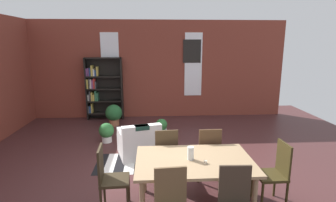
{
  "coord_description": "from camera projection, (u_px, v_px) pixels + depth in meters",
  "views": [
    {
      "loc": [
        -0.02,
        -4.31,
        2.34
      ],
      "look_at": [
        0.34,
        1.53,
        1.07
      ],
      "focal_mm": 28.41,
      "sensor_mm": 36.0,
      "label": 1
    }
  ],
  "objects": [
    {
      "name": "potted_plant_by_shelf",
      "position": [
        162.0,
        127.0,
        6.89
      ],
      "size": [
        0.3,
        0.3,
        0.43
      ],
      "color": "silver",
      "rests_on": "ground"
    },
    {
      "name": "window_pane_0",
      "position": [
        110.0,
        65.0,
        8.26
      ],
      "size": [
        0.55,
        0.02,
        1.98
      ],
      "primitive_type": "cube",
      "color": "white"
    },
    {
      "name": "dining_chair_head_left",
      "position": [
        109.0,
        176.0,
        3.72
      ],
      "size": [
        0.42,
        0.42,
        0.95
      ],
      "color": "#302617",
      "rests_on": "ground"
    },
    {
      "name": "dining_chair_head_right",
      "position": [
        275.0,
        171.0,
        3.87
      ],
      "size": [
        0.41,
        0.41,
        0.95
      ],
      "color": "#342B13",
      "rests_on": "ground"
    },
    {
      "name": "armchair_white",
      "position": [
        139.0,
        143.0,
        5.6
      ],
      "size": [
        0.98,
        0.98,
        0.75
      ],
      "color": "silver",
      "rests_on": "ground"
    },
    {
      "name": "potted_plant_corner",
      "position": [
        114.0,
        114.0,
        7.7
      ],
      "size": [
        0.48,
        0.48,
        0.61
      ],
      "color": "#9E6042",
      "rests_on": "ground"
    },
    {
      "name": "striped_rug",
      "position": [
        135.0,
        163.0,
        5.3
      ],
      "size": [
        1.53,
        0.96,
        0.01
      ],
      "color": "black",
      "rests_on": "ground"
    },
    {
      "name": "dining_chair_far_left",
      "position": [
        166.0,
        153.0,
        4.53
      ],
      "size": [
        0.44,
        0.44,
        0.95
      ],
      "color": "#433220",
      "rests_on": "ground"
    },
    {
      "name": "back_wall_brick",
      "position": [
        152.0,
        70.0,
        8.44
      ],
      "size": [
        8.43,
        0.12,
        3.05
      ],
      "primitive_type": "cube",
      "color": "brown",
      "rests_on": "ground"
    },
    {
      "name": "potted_plant_window",
      "position": [
        106.0,
        132.0,
        6.38
      ],
      "size": [
        0.36,
        0.36,
        0.47
      ],
      "color": "silver",
      "rests_on": "ground"
    },
    {
      "name": "bookshelf_tall",
      "position": [
        101.0,
        88.0,
        8.23
      ],
      "size": [
        1.12,
        0.29,
        1.92
      ],
      "color": "black",
      "rests_on": "ground"
    },
    {
      "name": "window_pane_1",
      "position": [
        193.0,
        65.0,
        8.42
      ],
      "size": [
        0.55,
        0.02,
        1.98
      ],
      "primitive_type": "cube",
      "color": "white"
    },
    {
      "name": "ground_plane",
      "position": [
        154.0,
        178.0,
        4.7
      ],
      "size": [
        10.66,
        10.66,
        0.0
      ],
      "primitive_type": "plane",
      "color": "#442425"
    },
    {
      "name": "framed_picture",
      "position": [
        192.0,
        51.0,
        8.32
      ],
      "size": [
        0.56,
        0.03,
        0.72
      ],
      "primitive_type": "cube",
      "color": "black"
    },
    {
      "name": "tealight_candle_0",
      "position": [
        205.0,
        162.0,
        3.62
      ],
      "size": [
        0.04,
        0.04,
        0.04
      ],
      "primitive_type": "cylinder",
      "color": "silver",
      "rests_on": "dining_table"
    },
    {
      "name": "dining_table",
      "position": [
        194.0,
        165.0,
        3.77
      ],
      "size": [
        1.64,
        1.09,
        0.73
      ],
      "color": "#9A7D5A",
      "rests_on": "ground"
    },
    {
      "name": "dining_chair_far_right",
      "position": [
        208.0,
        152.0,
        4.57
      ],
      "size": [
        0.41,
        0.41,
        0.95
      ],
      "color": "#4B3320",
      "rests_on": "ground"
    },
    {
      "name": "vase_on_table",
      "position": [
        191.0,
        153.0,
        3.73
      ],
      "size": [
        0.09,
        0.09,
        0.19
      ],
      "primitive_type": "cylinder",
      "color": "silver",
      "rests_on": "dining_table"
    }
  ]
}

